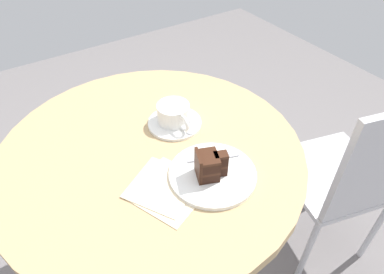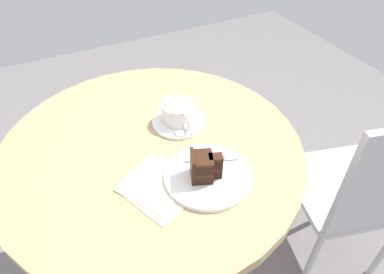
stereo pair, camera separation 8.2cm
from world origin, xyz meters
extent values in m
cylinder|color=tan|center=(0.00, 0.00, 0.74)|extent=(0.86, 0.86, 0.03)
cylinder|color=#B7B7BC|center=(0.00, 0.00, 0.37)|extent=(0.07, 0.07, 0.70)
cylinder|color=#B7B7BC|center=(0.00, 0.00, 0.01)|extent=(0.39, 0.39, 0.02)
cylinder|color=white|center=(-0.06, 0.11, 0.76)|extent=(0.16, 0.16, 0.01)
cylinder|color=white|center=(-0.06, 0.12, 0.79)|extent=(0.10, 0.10, 0.06)
cylinder|color=beige|center=(-0.06, 0.12, 0.82)|extent=(0.09, 0.09, 0.00)
torus|color=white|center=(-0.01, 0.12, 0.79)|extent=(0.05, 0.01, 0.05)
cube|color=#B7B7BC|center=(-0.03, 0.15, 0.77)|extent=(0.07, 0.05, 0.00)
ellipsoid|color=#B7B7BC|center=(0.01, 0.13, 0.77)|extent=(0.02, 0.02, 0.00)
cylinder|color=white|center=(0.18, 0.09, 0.76)|extent=(0.23, 0.23, 0.01)
cube|color=black|center=(0.18, 0.07, 0.78)|extent=(0.07, 0.07, 0.03)
cube|color=black|center=(0.19, 0.10, 0.78)|extent=(0.04, 0.04, 0.03)
cube|color=#381C0F|center=(0.18, 0.07, 0.80)|extent=(0.07, 0.07, 0.01)
cube|color=#381C0F|center=(0.19, 0.10, 0.80)|extent=(0.04, 0.04, 0.01)
cube|color=black|center=(0.18, 0.07, 0.82)|extent=(0.07, 0.07, 0.03)
cube|color=black|center=(0.19, 0.10, 0.82)|extent=(0.04, 0.04, 0.03)
cube|color=#381C0F|center=(0.18, 0.07, 0.83)|extent=(0.07, 0.07, 0.01)
cube|color=#381C0F|center=(0.19, 0.10, 0.83)|extent=(0.04, 0.04, 0.01)
cube|color=#381C0F|center=(0.17, 0.05, 0.81)|extent=(0.06, 0.03, 0.08)
cube|color=#B7B7BC|center=(0.13, 0.11, 0.77)|extent=(0.04, 0.10, 0.00)
cube|color=#B7B7BC|center=(0.15, 0.17, 0.77)|extent=(0.03, 0.04, 0.00)
cube|color=beige|center=(0.16, -0.03, 0.76)|extent=(0.22, 0.22, 0.00)
cube|color=beige|center=(0.14, -0.04, 0.76)|extent=(0.21, 0.21, 0.00)
cylinder|color=#BCBCC1|center=(0.07, 0.87, 0.21)|extent=(0.02, 0.02, 0.42)
cylinder|color=#BCBCC1|center=(-0.01, 0.56, 0.21)|extent=(0.02, 0.02, 0.42)
cylinder|color=#BCBCC1|center=(0.30, 0.48, 0.21)|extent=(0.02, 0.02, 0.42)
cube|color=#BCBCC1|center=(0.19, 0.67, 0.43)|extent=(0.46, 0.46, 0.02)
camera|label=1|loc=(0.65, -0.28, 1.41)|focal=32.00mm
camera|label=2|loc=(0.69, -0.21, 1.41)|focal=32.00mm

